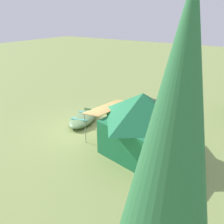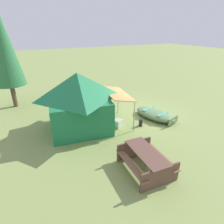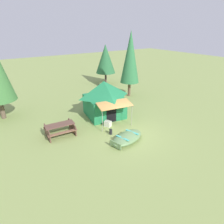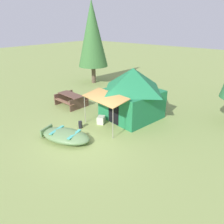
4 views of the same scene
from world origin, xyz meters
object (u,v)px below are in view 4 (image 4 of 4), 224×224
(picnic_table, at_px, (71,99))
(fuel_can, at_px, (80,125))
(cooler_box, at_px, (101,120))
(pine_tree_back_left, at_px, (92,34))
(canvas_cabin_tent, at_px, (132,93))
(beached_rowboat, at_px, (65,136))

(picnic_table, xyz_separation_m, fuel_can, (2.77, -1.76, -0.29))
(cooler_box, bearing_deg, fuel_can, -112.76)
(cooler_box, xyz_separation_m, pine_tree_back_left, (-5.97, 5.59, 3.85))
(picnic_table, bearing_deg, canvas_cabin_tent, 14.30)
(fuel_can, bearing_deg, picnic_table, 147.50)
(fuel_can, xyz_separation_m, pine_tree_back_left, (-5.52, 6.66, 3.86))
(picnic_table, bearing_deg, beached_rowboat, -43.77)
(cooler_box, height_order, fuel_can, cooler_box)
(picnic_table, relative_size, fuel_can, 5.26)
(picnic_table, relative_size, cooler_box, 4.24)
(beached_rowboat, height_order, picnic_table, picnic_table)
(picnic_table, relative_size, pine_tree_back_left, 0.29)
(beached_rowboat, relative_size, pine_tree_back_left, 0.40)
(beached_rowboat, distance_m, pine_tree_back_left, 10.58)
(beached_rowboat, xyz_separation_m, pine_tree_back_left, (-5.90, 7.92, 3.80))
(beached_rowboat, height_order, cooler_box, beached_rowboat)
(picnic_table, bearing_deg, fuel_can, -32.50)
(canvas_cabin_tent, height_order, pine_tree_back_left, pine_tree_back_left)
(fuel_can, bearing_deg, pine_tree_back_left, 129.65)
(cooler_box, height_order, pine_tree_back_left, pine_tree_back_left)
(canvas_cabin_tent, xyz_separation_m, pine_tree_back_left, (-6.74, 3.88, 2.60))
(fuel_can, distance_m, pine_tree_back_left, 9.48)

